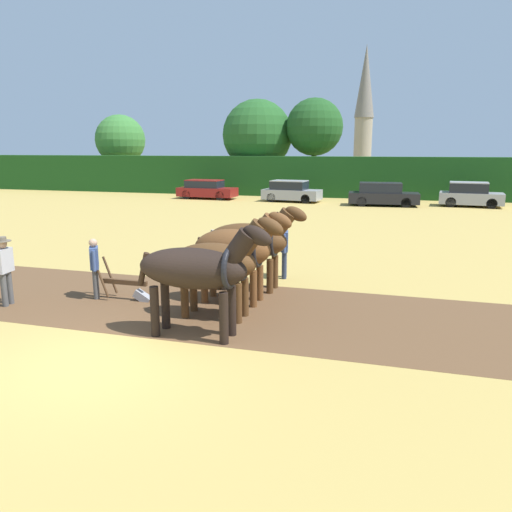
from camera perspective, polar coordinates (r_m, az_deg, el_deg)
ground_plane at (r=9.50m, az=-17.65°, el=-11.51°), size 240.00×240.00×0.00m
plowed_furrow_strip at (r=13.35m, az=-16.81°, el=-4.54°), size 21.50×4.57×0.01m
hedgerow at (r=39.51m, az=8.76°, el=8.92°), size 66.60×1.61×3.11m
tree_far_left at (r=50.16m, az=-15.25°, el=12.68°), size 4.65×4.65×6.84m
tree_left at (r=44.08m, az=0.15°, el=13.66°), size 5.99×5.99×7.84m
tree_center_left at (r=42.59m, az=6.71°, el=14.40°), size 4.68×4.68×7.77m
church_spire at (r=72.32m, az=12.27°, el=16.18°), size 2.67×2.67×17.32m
draft_horse_lead_left at (r=9.89m, az=-6.69°, el=-1.53°), size 2.91×0.88×2.40m
draft_horse_lead_right at (r=11.01m, az=-4.19°, el=-0.65°), size 2.68×0.91×2.39m
draft_horse_trail_left at (r=12.12m, az=-2.28°, el=0.83°), size 2.60×1.04×2.36m
draft_horse_trail_right at (r=13.26m, az=-0.60°, el=1.78°), size 2.86×0.98×2.36m
plow at (r=12.90m, az=-14.27°, el=-3.54°), size 1.47×0.46×1.13m
farmer_at_plow at (r=13.16m, az=-17.96°, el=-0.92°), size 0.41×0.55×1.53m
farmer_beside_team at (r=14.50m, az=3.27°, el=1.03°), size 0.29×0.64×1.60m
farmer_onlooker_left at (r=13.35m, az=-26.82°, el=-1.00°), size 0.42×0.65×1.68m
parked_car_far_left at (r=37.91m, az=-5.69°, el=7.57°), size 4.42×1.92×1.42m
parked_car_left at (r=35.72m, az=4.02°, el=7.36°), size 4.21×2.20×1.50m
parked_car_center_left at (r=34.18m, az=14.25°, el=6.81°), size 4.60×2.12×1.52m
parked_car_center at (r=35.45m, az=23.28°, el=6.43°), size 4.04×2.21×1.59m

